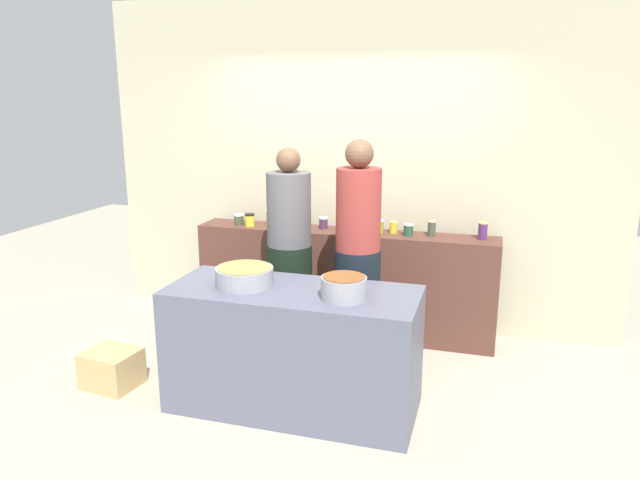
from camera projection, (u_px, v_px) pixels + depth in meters
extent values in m
plane|color=#A19A86|center=(307.00, 386.00, 4.44)|extent=(12.00, 12.00, 0.00)
cube|color=#B2AB8D|center=(354.00, 165.00, 5.43)|extent=(4.80, 0.12, 3.00)
cube|color=#502E25|center=(344.00, 282.00, 5.35)|extent=(2.70, 0.36, 0.95)
cube|color=#505366|center=(293.00, 349.00, 4.06)|extent=(1.70, 0.70, 0.86)
cylinder|color=#3C4830|center=(239.00, 220.00, 5.47)|extent=(0.09, 0.09, 0.09)
cylinder|color=silver|center=(239.00, 215.00, 5.46)|extent=(0.09, 0.09, 0.01)
cylinder|color=yellow|center=(250.00, 221.00, 5.41)|extent=(0.08, 0.08, 0.10)
cylinder|color=black|center=(250.00, 214.00, 5.39)|extent=(0.09, 0.09, 0.02)
cylinder|color=gold|center=(270.00, 218.00, 5.44)|extent=(0.07, 0.07, 0.13)
cylinder|color=silver|center=(270.00, 211.00, 5.42)|extent=(0.08, 0.08, 0.01)
cylinder|color=#245A25|center=(296.00, 222.00, 5.33)|extent=(0.08, 0.08, 0.12)
cylinder|color=black|center=(296.00, 214.00, 5.32)|extent=(0.08, 0.08, 0.01)
cylinder|color=#452B44|center=(323.00, 224.00, 5.31)|extent=(0.08, 0.08, 0.09)
cylinder|color=silver|center=(323.00, 218.00, 5.30)|extent=(0.08, 0.08, 0.01)
cylinder|color=#4A1C45|center=(341.00, 224.00, 5.20)|extent=(0.07, 0.07, 0.13)
cylinder|color=#D6C666|center=(341.00, 216.00, 5.18)|extent=(0.07, 0.07, 0.01)
cylinder|color=#344B3D|center=(366.00, 227.00, 5.19)|extent=(0.09, 0.09, 0.09)
cylinder|color=black|center=(366.00, 221.00, 5.17)|extent=(0.09, 0.09, 0.01)
cylinder|color=olive|center=(379.00, 227.00, 5.13)|extent=(0.08, 0.08, 0.11)
cylinder|color=silver|center=(379.00, 221.00, 5.12)|extent=(0.08, 0.08, 0.01)
cylinder|color=gold|center=(393.00, 228.00, 5.15)|extent=(0.07, 0.07, 0.09)
cylinder|color=#D6C666|center=(394.00, 222.00, 5.13)|extent=(0.07, 0.07, 0.01)
cylinder|color=#264A33|center=(408.00, 231.00, 5.05)|extent=(0.08, 0.08, 0.09)
cylinder|color=silver|center=(409.00, 225.00, 5.03)|extent=(0.09, 0.09, 0.01)
cylinder|color=#3C4336|center=(432.00, 229.00, 5.03)|extent=(0.07, 0.07, 0.12)
cylinder|color=#D6C666|center=(432.00, 221.00, 5.02)|extent=(0.07, 0.07, 0.01)
cylinder|color=#49265B|center=(483.00, 231.00, 4.92)|extent=(0.08, 0.08, 0.13)
cylinder|color=#D6C666|center=(483.00, 223.00, 4.90)|extent=(0.08, 0.08, 0.01)
cylinder|color=gray|center=(244.00, 276.00, 4.03)|extent=(0.40, 0.40, 0.12)
cylinder|color=#A69542|center=(244.00, 267.00, 4.02)|extent=(0.37, 0.37, 0.00)
cylinder|color=gray|center=(344.00, 288.00, 3.76)|extent=(0.30, 0.30, 0.14)
cylinder|color=brown|center=(344.00, 277.00, 3.75)|extent=(0.27, 0.27, 0.00)
cylinder|color=black|center=(290.00, 301.00, 4.87)|extent=(0.37, 0.37, 0.96)
cylinder|color=#565457|center=(289.00, 209.00, 4.68)|extent=(0.35, 0.35, 0.59)
sphere|color=brown|center=(288.00, 160.00, 4.59)|extent=(0.19, 0.19, 0.19)
cylinder|color=black|center=(357.00, 312.00, 4.56)|extent=(0.35, 0.35, 1.00)
cylinder|color=maroon|center=(358.00, 210.00, 4.36)|extent=(0.33, 0.33, 0.61)
sphere|color=brown|center=(359.00, 154.00, 4.26)|extent=(0.21, 0.21, 0.21)
cube|color=tan|center=(112.00, 368.00, 4.42)|extent=(0.42, 0.37, 0.27)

